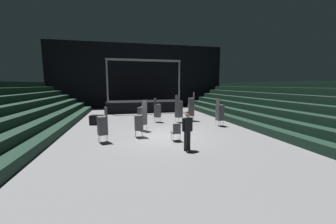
% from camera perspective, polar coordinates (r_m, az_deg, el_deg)
% --- Properties ---
extents(ground_plane, '(22.00, 30.00, 0.10)m').
position_cam_1_polar(ground_plane, '(11.32, -1.13, -7.24)').
color(ground_plane, slate).
extents(arena_end_wall, '(22.00, 0.30, 8.00)m').
position_cam_1_polar(arena_end_wall, '(25.81, -8.13, 10.26)').
color(arena_end_wall, black).
rests_on(arena_end_wall, ground_plane).
extents(bleacher_bank_left, '(5.25, 24.00, 3.15)m').
position_cam_1_polar(bleacher_bank_left, '(13.27, -40.43, 0.25)').
color(bleacher_bank_left, black).
rests_on(bleacher_bank_left, ground_plane).
extents(bleacher_bank_right, '(5.25, 24.00, 3.15)m').
position_cam_1_polar(bleacher_bank_right, '(15.85, 29.15, 2.09)').
color(bleacher_bank_right, black).
rests_on(bleacher_bank_right, ground_plane).
extents(stage_riser, '(7.83, 3.10, 5.44)m').
position_cam_1_polar(stage_riser, '(21.81, -7.02, 1.88)').
color(stage_riser, black).
rests_on(stage_riser, ground_plane).
extents(man_with_tie, '(0.56, 0.35, 1.76)m').
position_cam_1_polar(man_with_tie, '(8.73, 5.64, -4.76)').
color(man_with_tie, black).
rests_on(man_with_tie, ground_plane).
extents(chair_stack_front_left, '(0.45, 0.45, 1.71)m').
position_cam_1_polar(chair_stack_front_left, '(11.03, -8.41, -2.87)').
color(chair_stack_front_left, '#B2B5BA').
rests_on(chair_stack_front_left, ground_plane).
extents(chair_stack_front_right, '(0.55, 0.55, 1.79)m').
position_cam_1_polar(chair_stack_front_right, '(10.45, -18.40, -3.57)').
color(chair_stack_front_right, '#B2B5BA').
rests_on(chair_stack_front_right, ground_plane).
extents(chair_stack_mid_left, '(0.62, 0.62, 1.96)m').
position_cam_1_polar(chair_stack_mid_left, '(12.51, -7.42, -1.00)').
color(chair_stack_mid_left, '#B2B5BA').
rests_on(chair_stack_mid_left, ground_plane).
extents(chair_stack_mid_right, '(0.60, 0.60, 2.14)m').
position_cam_1_polar(chair_stack_mid_right, '(15.18, 3.12, 0.94)').
color(chair_stack_mid_right, '#B2B5BA').
rests_on(chair_stack_mid_right, ground_plane).
extents(chair_stack_mid_centre, '(0.47, 0.47, 1.96)m').
position_cam_1_polar(chair_stack_mid_centre, '(14.34, 14.75, -0.06)').
color(chair_stack_mid_centre, '#B2B5BA').
rests_on(chair_stack_mid_centre, ground_plane).
extents(chair_stack_rear_left, '(0.60, 0.60, 1.88)m').
position_cam_1_polar(chair_stack_rear_left, '(15.31, -3.09, 0.53)').
color(chair_stack_rear_left, '#B2B5BA').
rests_on(chair_stack_rear_left, ground_plane).
extents(chair_stack_rear_right, '(0.51, 0.51, 2.31)m').
position_cam_1_polar(chair_stack_rear_right, '(15.97, 6.75, 1.55)').
color(chair_stack_rear_right, '#B2B5BA').
rests_on(chair_stack_rear_right, ground_plane).
extents(equipment_road_case, '(1.00, 0.77, 0.69)m').
position_cam_1_polar(equipment_road_case, '(15.41, -19.95, -2.14)').
color(equipment_road_case, black).
rests_on(equipment_road_case, ground_plane).
extents(loose_chair_near_man, '(0.45, 0.45, 0.95)m').
position_cam_1_polar(loose_chair_near_man, '(10.24, 2.36, -5.50)').
color(loose_chair_near_man, '#B2B5BA').
rests_on(loose_chair_near_man, ground_plane).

